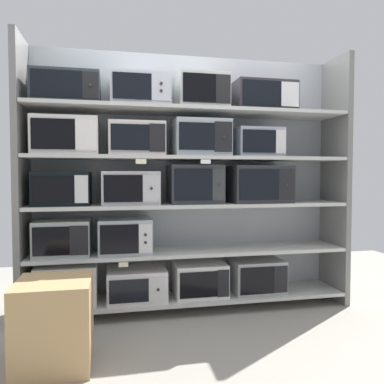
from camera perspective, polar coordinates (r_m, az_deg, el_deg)
name	(u,v)px	position (r m, az deg, el deg)	size (l,w,h in m)	color
ground	(224,364)	(2.66, 4.82, -24.52)	(6.76, 6.00, 0.02)	gray
back_panel	(187,180)	(3.58, -0.81, 1.85)	(2.96, 0.04, 2.32)	#9EA3A8
upright_left	(22,181)	(3.35, -24.35, 1.59)	(0.05, 0.46, 2.32)	slate
upright_right	(335,180)	(3.88, 20.85, 1.74)	(0.05, 0.46, 2.32)	slate
shelf_0	(192,297)	(3.51, 0.00, -15.57)	(2.76, 0.46, 0.03)	beige
microwave_0	(67,284)	(3.41, -18.40, -13.09)	(0.50, 0.34, 0.33)	silver
microwave_1	(137,284)	(3.40, -8.38, -13.56)	(0.50, 0.42, 0.27)	silver
microwave_2	(200,279)	(3.48, 1.15, -12.99)	(0.46, 0.37, 0.29)	white
microwave_3	(257,275)	(3.63, 9.76, -12.32)	(0.47, 0.35, 0.30)	#A0A1A3
shelf_1	(192,251)	(3.41, 0.00, -8.93)	(2.76, 0.46, 0.03)	beige
microwave_4	(63,237)	(3.33, -18.92, -6.51)	(0.45, 0.37, 0.29)	#9CA5A3
microwave_5	(125,235)	(3.31, -10.09, -6.48)	(0.44, 0.40, 0.29)	#9DA6AD
price_tag_0	(123,265)	(3.12, -10.32, -10.76)	(0.08, 0.00, 0.04)	beige
shelf_2	(192,205)	(3.35, 0.00, -1.97)	(2.76, 0.46, 0.03)	beige
microwave_6	(62,189)	(3.29, -19.00, 0.50)	(0.45, 0.34, 0.28)	black
microwave_7	(131,188)	(3.27, -9.27, 0.63)	(0.48, 0.36, 0.28)	#B8B6BA
microwave_8	(195,184)	(3.34, 0.44, 1.19)	(0.46, 0.37, 0.34)	#2F3135
microwave_9	(258,184)	(3.52, 9.95, 1.19)	(0.54, 0.43, 0.34)	#292A2E
shelf_3	(192,158)	(3.34, 0.00, 5.13)	(2.76, 0.46, 0.03)	beige
microwave_10	(66,136)	(3.30, -18.50, 7.98)	(0.52, 0.36, 0.31)	silver
microwave_11	(137,139)	(3.29, -8.38, 7.91)	(0.47, 0.34, 0.29)	silver
microwave_12	(200,139)	(3.37, 1.23, 8.07)	(0.48, 0.42, 0.32)	#9DA7AF
microwave_13	(257,143)	(3.52, 9.80, 7.33)	(0.42, 0.34, 0.26)	#989EAD
price_tag_1	(141,161)	(3.05, -7.72, 4.61)	(0.09, 0.00, 0.04)	beige
price_tag_2	(206,162)	(3.13, 2.09, 4.62)	(0.08, 0.00, 0.04)	white
shelf_4	(192,111)	(3.39, 0.00, 12.15)	(2.76, 0.46, 0.03)	beige
microwave_14	(67,89)	(3.36, -18.43, 14.62)	(0.54, 0.35, 0.26)	#2A3337
microwave_15	(140,92)	(3.35, -7.91, 14.80)	(0.49, 0.41, 0.26)	#B5B7C3
microwave_16	(202,92)	(3.43, 1.52, 14.83)	(0.44, 0.34, 0.30)	beige
microwave_17	(263,97)	(3.60, 10.74, 13.91)	(0.55, 0.34, 0.27)	#2B2730
shipping_carton	(54,323)	(2.65, -20.11, -18.13)	(0.45, 0.45, 0.55)	tan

